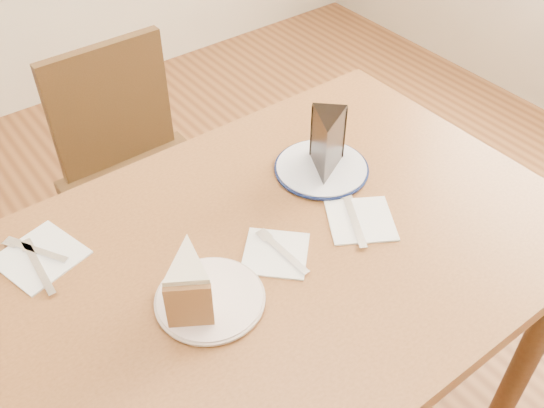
{
  "coord_description": "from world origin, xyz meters",
  "views": [
    {
      "loc": [
        -0.49,
        -0.64,
        1.6
      ],
      "look_at": [
        0.04,
        0.06,
        0.8
      ],
      "focal_mm": 40.0,
      "sensor_mm": 36.0,
      "label": 1
    }
  ],
  "objects": [
    {
      "name": "fork_spare",
      "position": [
        -0.37,
        0.26,
        0.76
      ],
      "size": [
        0.08,
        0.13,
        0.0
      ],
      "primitive_type": "cube",
      "rotation": [
        0.0,
        0.0,
        0.54
      ],
      "color": "silver",
      "rests_on": "napkin_spare"
    },
    {
      "name": "napkin_navy",
      "position": [
        0.19,
        -0.05,
        0.75
      ],
      "size": [
        0.18,
        0.18,
        0.0
      ],
      "primitive_type": "cube",
      "rotation": [
        0.0,
        0.0,
        -0.55
      ],
      "color": "white",
      "rests_on": "table"
    },
    {
      "name": "knife_spare",
      "position": [
        -0.38,
        0.22,
        0.76
      ],
      "size": [
        0.02,
        0.16,
        0.0
      ],
      "primitive_type": "cube",
      "rotation": [
        0.0,
        0.0,
        -0.05
      ],
      "color": "silver",
      "rests_on": "napkin_spare"
    },
    {
      "name": "plate_cream",
      "position": [
        -0.17,
        -0.04,
        0.76
      ],
      "size": [
        0.19,
        0.19,
        0.01
      ],
      "primitive_type": "cylinder",
      "color": "white",
      "rests_on": "table"
    },
    {
      "name": "chair_far",
      "position": [
        0.02,
        0.66,
        0.47
      ],
      "size": [
        0.42,
        0.42,
        0.84
      ],
      "rotation": [
        0.0,
        0.0,
        3.15
      ],
      "color": "#311E0E",
      "rests_on": "ground"
    },
    {
      "name": "fork_cream",
      "position": [
        0.01,
        -0.02,
        0.76
      ],
      "size": [
        0.02,
        0.14,
        0.0
      ],
      "primitive_type": "cube",
      "rotation": [
        0.0,
        0.0,
        0.03
      ],
      "color": "silver",
      "rests_on": "napkin_cream"
    },
    {
      "name": "table",
      "position": [
        0.0,
        0.0,
        0.65
      ],
      "size": [
        1.2,
        0.8,
        0.75
      ],
      "color": "#573217",
      "rests_on": "ground"
    },
    {
      "name": "plate_navy",
      "position": [
        0.23,
        0.12,
        0.76
      ],
      "size": [
        0.2,
        0.2,
        0.01
      ],
      "primitive_type": "cylinder",
      "color": "white",
      "rests_on": "table"
    },
    {
      "name": "napkin_spare",
      "position": [
        -0.37,
        0.25,
        0.75
      ],
      "size": [
        0.17,
        0.17,
        0.0
      ],
      "primitive_type": "cube",
      "rotation": [
        0.0,
        0.0,
        0.26
      ],
      "color": "white",
      "rests_on": "table"
    },
    {
      "name": "napkin_cream",
      "position": [
        -0.0,
        -0.01,
        0.75
      ],
      "size": [
        0.17,
        0.17,
        0.0
      ],
      "primitive_type": "cube",
      "rotation": [
        0.0,
        0.0,
        0.78
      ],
      "color": "white",
      "rests_on": "table"
    },
    {
      "name": "chocolate_cake",
      "position": [
        0.23,
        0.11,
        0.82
      ],
      "size": [
        0.12,
        0.13,
        0.13
      ],
      "primitive_type": null,
      "rotation": [
        0.0,
        0.0,
        2.38
      ],
      "color": "black",
      "rests_on": "plate_navy"
    },
    {
      "name": "carrot_cake",
      "position": [
        -0.19,
        -0.02,
        0.81
      ],
      "size": [
        0.12,
        0.13,
        0.09
      ],
      "primitive_type": null,
      "rotation": [
        0.0,
        0.0,
        -0.56
      ],
      "color": "white",
      "rests_on": "plate_cream"
    },
    {
      "name": "knife_navy",
      "position": [
        0.18,
        -0.04,
        0.76
      ],
      "size": [
        0.1,
        0.16,
        0.0
      ],
      "primitive_type": "cube",
      "rotation": [
        0.0,
        0.0,
        -0.51
      ],
      "color": "silver",
      "rests_on": "napkin_navy"
    }
  ]
}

